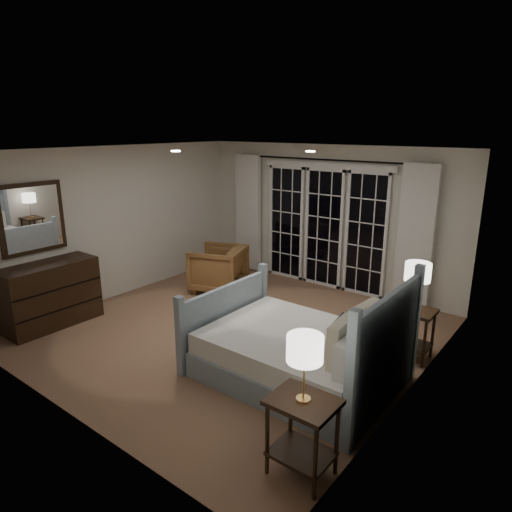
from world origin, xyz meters
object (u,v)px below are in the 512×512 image
Objects in this scene: nightstand_right at (412,326)px; dresser at (50,294)px; bed at (301,353)px; lamp_left at (305,350)px; armchair at (218,269)px; lamp_right at (418,272)px; nightstand_left at (302,425)px.

nightstand_right is 0.49× the size of dresser.
bed reaches higher than nightstand_right.
lamp_left is (-0.01, -2.53, 0.72)m from nightstand_right.
dresser reaches higher than armchair.
bed reaches higher than lamp_right.
lamp_left reaches higher than lamp_right.
bed is 3.89× the size of lamp_left.
nightstand_left is 0.53× the size of dresser.
armchair is at bearing 141.03° from nightstand_left.
dresser is at bearing -153.56° from nightstand_right.
lamp_right reaches higher than nightstand_left.
lamp_left is 0.64× the size of armchair.
armchair is at bearing 69.96° from dresser.
lamp_left is at bearing -57.13° from bed.
lamp_left is at bearing 123.69° from nightstand_left.
nightstand_left is 2.61m from lamp_right.
bed is 2.50× the size of armchair.
lamp_right is 0.68× the size of armchair.
dresser is (-4.47, -2.22, -0.66)m from lamp_right.
nightstand_left reaches higher than nightstand_right.
bed is 3.77m from dresser.
nightstand_left is at bearing -57.13° from bed.
lamp_right is at bearing 64.03° from armchair.
lamp_right is at bearing 89.84° from nightstand_left.
nightstand_right is 1.09× the size of lamp_right.
nightstand_left is 4.47m from dresser.
armchair is (-3.53, 2.86, -0.75)m from lamp_left.
armchair is (-3.53, 2.86, -0.07)m from nightstand_left.
armchair reaches higher than nightstand_left.
nightstand_right is (0.82, 1.26, 0.10)m from bed.
nightstand_left is 1.18× the size of lamp_right.
nightstand_right is at bearing 89.84° from nightstand_left.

